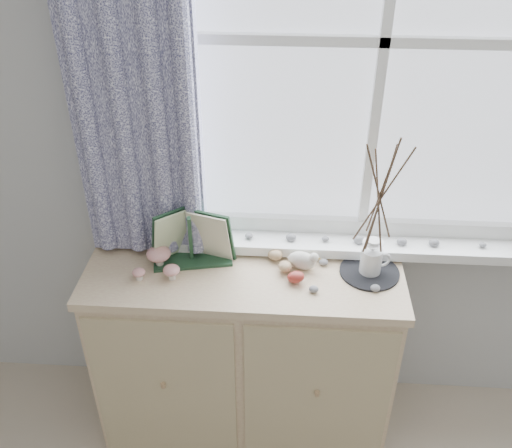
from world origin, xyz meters
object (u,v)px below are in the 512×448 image
Objects in this scene: sideboard at (245,352)px; twig_pitcher at (381,193)px; toadstool_cluster at (159,260)px; botanical_book at (190,241)px.

twig_pitcher is at bearing 3.46° from sideboard.
toadstool_cluster is at bearing 164.11° from twig_pitcher.
toadstool_cluster is (-0.31, -0.01, 0.47)m from sideboard.
toadstool_cluster is (-0.11, -0.03, -0.07)m from botanical_book.
sideboard is at bearing 164.66° from twig_pitcher.
botanical_book is at bearing 161.84° from twig_pitcher.
botanical_book is 0.71m from twig_pitcher.
toadstool_cluster reaches higher than sideboard.
toadstool_cluster is at bearing -175.67° from botanical_book.
twig_pitcher reaches higher than botanical_book.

